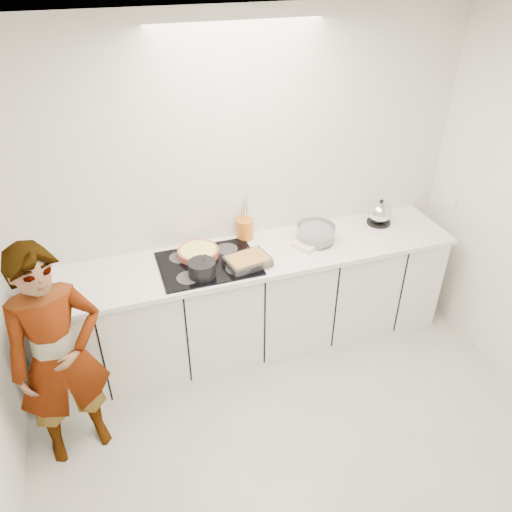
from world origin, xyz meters
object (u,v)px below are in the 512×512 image
object	(u,v)px
kettle	(380,213)
utensil_crock	(245,229)
tart_dish	(198,252)
saucepan	(202,268)
cook	(59,358)
mixing_bowl	(316,234)
hob	(208,264)
baking_dish	(248,261)

from	to	relation	value
kettle	utensil_crock	world-z (taller)	kettle
tart_dish	kettle	world-z (taller)	kettle
saucepan	cook	distance (m)	1.09
utensil_crock	cook	xyz separation A→B (m)	(-1.45, -0.81, -0.20)
mixing_bowl	kettle	size ratio (longest dim) A/B	1.51
tart_dish	saucepan	bearing A→B (deg)	-97.07
kettle	cook	distance (m)	2.68
hob	cook	size ratio (longest dim) A/B	0.45
hob	kettle	world-z (taller)	kettle
baking_dish	utensil_crock	xyz separation A→B (m)	(0.10, 0.39, 0.04)
saucepan	utensil_crock	size ratio (longest dim) A/B	1.35
mixing_bowl	utensil_crock	bearing A→B (deg)	156.47
baking_dish	utensil_crock	size ratio (longest dim) A/B	2.11
saucepan	tart_dish	bearing A→B (deg)	82.93
mixing_bowl	utensil_crock	xyz separation A→B (m)	(-0.51, 0.22, 0.02)
hob	baking_dish	world-z (taller)	baking_dish
utensil_crock	cook	world-z (taller)	cook
hob	utensil_crock	world-z (taller)	utensil_crock
hob	baking_dish	bearing A→B (deg)	-23.05
tart_dish	utensil_crock	bearing A→B (deg)	19.45
saucepan	kettle	distance (m)	1.61
kettle	utensil_crock	xyz separation A→B (m)	(-1.14, 0.13, -0.01)
baking_dish	mixing_bowl	distance (m)	0.64
baking_dish	cook	bearing A→B (deg)	-162.48
cook	mixing_bowl	bearing A→B (deg)	2.90
utensil_crock	hob	bearing A→B (deg)	-143.63
mixing_bowl	baking_dish	bearing A→B (deg)	-165.08
saucepan	kettle	size ratio (longest dim) A/B	0.91
tart_dish	cook	xyz separation A→B (m)	(-1.03, -0.66, -0.16)
mixing_bowl	cook	distance (m)	2.05
saucepan	utensil_crock	bearing A→B (deg)	42.38
hob	saucepan	distance (m)	0.17
tart_dish	baking_dish	world-z (taller)	baking_dish
mixing_bowl	hob	bearing A→B (deg)	-176.74
tart_dish	baking_dish	distance (m)	0.40
saucepan	mixing_bowl	size ratio (longest dim) A/B	0.60
tart_dish	hob	bearing A→B (deg)	-69.96
hob	baking_dish	size ratio (longest dim) A/B	2.06
tart_dish	baking_dish	size ratio (longest dim) A/B	1.07
cook	baking_dish	bearing A→B (deg)	3.71
tart_dish	saucepan	xyz separation A→B (m)	(-0.03, -0.26, 0.03)
cook	utensil_crock	bearing A→B (deg)	15.47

